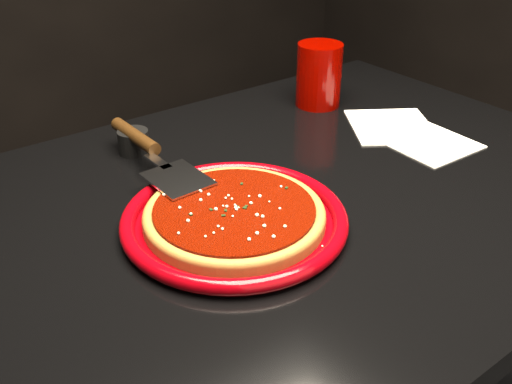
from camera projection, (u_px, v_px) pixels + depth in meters
table at (267, 370)px, 1.06m from camera, size 1.20×0.80×0.75m
plate at (235, 219)px, 0.79m from camera, size 0.39×0.39×0.02m
pizza_crust at (234, 217)px, 0.79m from camera, size 0.31×0.31×0.01m
pizza_crust_rim at (234, 213)px, 0.79m from camera, size 0.31×0.31×0.02m
pizza_sauce at (234, 210)px, 0.79m from camera, size 0.28×0.28×0.01m
parmesan_dusting at (234, 206)px, 0.78m from camera, size 0.22×0.22×0.01m
basil_flecks at (234, 207)px, 0.78m from camera, size 0.20×0.20×0.00m
pizza_server at (156, 153)px, 0.91m from camera, size 0.10×0.33×0.02m
cup at (319, 75)px, 1.16m from camera, size 0.11×0.11×0.13m
napkin_a at (430, 143)px, 1.03m from camera, size 0.15×0.15×0.00m
napkin_b at (391, 126)px, 1.09m from camera, size 0.22×0.22×0.00m
ramekin at (134, 142)px, 0.99m from camera, size 0.07×0.07×0.04m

